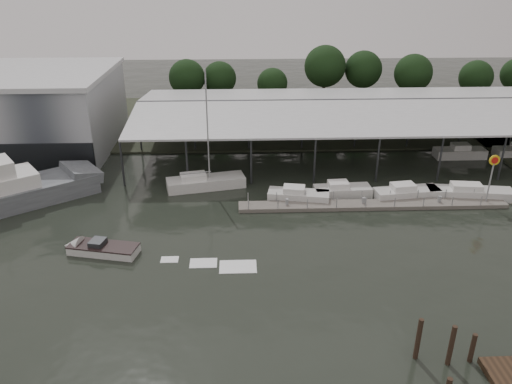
{
  "coord_description": "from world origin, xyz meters",
  "views": [
    {
      "loc": [
        1.0,
        -36.26,
        23.02
      ],
      "look_at": [
        2.75,
        8.65,
        2.5
      ],
      "focal_mm": 35.0,
      "sensor_mm": 36.0,
      "label": 1
    }
  ],
  "objects_px": {
    "shell_fuel_sign": "(493,170)",
    "grey_trawler": "(7,192)",
    "speedboat_underway": "(98,249)",
    "white_sailboat": "(205,182)"
  },
  "relations": [
    {
      "from": "shell_fuel_sign",
      "to": "grey_trawler",
      "type": "height_order",
      "value": "grey_trawler"
    },
    {
      "from": "grey_trawler",
      "to": "speedboat_underway",
      "type": "height_order",
      "value": "grey_trawler"
    },
    {
      "from": "grey_trawler",
      "to": "speedboat_underway",
      "type": "relative_size",
      "value": 1.04
    },
    {
      "from": "grey_trawler",
      "to": "speedboat_underway",
      "type": "bearing_deg",
      "value": -75.62
    },
    {
      "from": "grey_trawler",
      "to": "speedboat_underway",
      "type": "xyz_separation_m",
      "value": [
        11.57,
        -9.68,
        -1.19
      ]
    },
    {
      "from": "shell_fuel_sign",
      "to": "grey_trawler",
      "type": "xyz_separation_m",
      "value": [
        -49.97,
        1.58,
        -2.35
      ]
    },
    {
      "from": "shell_fuel_sign",
      "to": "speedboat_underway",
      "type": "xyz_separation_m",
      "value": [
        -38.4,
        -8.11,
        -3.53
      ]
    },
    {
      "from": "shell_fuel_sign",
      "to": "grey_trawler",
      "type": "relative_size",
      "value": 0.3
    },
    {
      "from": "grey_trawler",
      "to": "white_sailboat",
      "type": "xyz_separation_m",
      "value": [
        20.18,
        4.0,
        -0.92
      ]
    },
    {
      "from": "white_sailboat",
      "to": "speedboat_underway",
      "type": "xyz_separation_m",
      "value": [
        -8.61,
        -13.68,
        -0.27
      ]
    }
  ]
}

